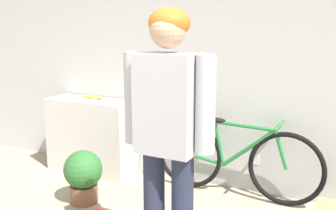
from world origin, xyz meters
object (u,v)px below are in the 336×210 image
Objects in this scene: banana at (93,97)px; person at (168,119)px; bicycle at (235,159)px; potted_plant at (83,174)px.

person is at bearing -40.14° from banana.
bicycle is 1.73m from banana.
banana is at bearing 119.20° from potted_plant.
bicycle is at bearing 31.81° from potted_plant.
potted_plant is at bearing -60.80° from banana.
bicycle is 3.31× the size of potted_plant.
person is at bearing -92.26° from bicycle.
person is 2.10m from banana.
person is at bearing -26.71° from potted_plant.
banana is (-1.66, -0.01, 0.48)m from bicycle.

